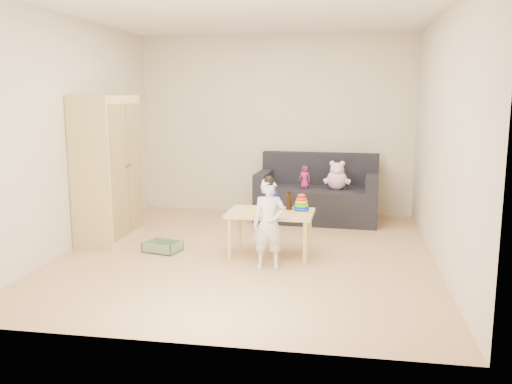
% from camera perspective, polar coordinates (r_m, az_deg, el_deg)
% --- Properties ---
extents(room, '(4.50, 4.50, 4.50)m').
position_cam_1_polar(room, '(5.80, -0.91, 5.92)').
color(room, tan).
rests_on(room, ground).
extents(wardrobe, '(0.48, 0.96, 1.72)m').
position_cam_1_polar(wardrobe, '(6.67, -15.36, 2.33)').
color(wardrobe, '#D9C277').
rests_on(wardrobe, ground).
extents(sofa, '(1.70, 0.91, 0.47)m').
position_cam_1_polar(sofa, '(7.58, 6.42, -1.29)').
color(sofa, black).
rests_on(sofa, ground).
extents(play_table, '(0.94, 0.60, 0.49)m').
position_cam_1_polar(play_table, '(5.93, 1.53, -4.35)').
color(play_table, '#E5CC7E').
rests_on(play_table, ground).
extents(storage_bin, '(0.44, 0.37, 0.11)m').
position_cam_1_polar(storage_bin, '(6.19, -9.81, -5.66)').
color(storage_bin, '#60815D').
rests_on(storage_bin, ground).
extents(toddler, '(0.35, 0.26, 0.89)m').
position_cam_1_polar(toddler, '(5.45, 1.38, -3.47)').
color(toddler, silver).
rests_on(toddler, ground).
extents(pink_bear, '(0.33, 0.29, 0.33)m').
position_cam_1_polar(pink_bear, '(7.43, 8.51, 1.53)').
color(pink_bear, '#FFBBDD').
rests_on(pink_bear, sofa).
extents(doll, '(0.18, 0.14, 0.31)m').
position_cam_1_polar(doll, '(7.45, 5.15, 1.54)').
color(doll, '#AD2071').
rests_on(doll, sofa).
extents(ring_stacker, '(0.17, 0.17, 0.20)m').
position_cam_1_polar(ring_stacker, '(5.84, 4.80, -1.38)').
color(ring_stacker, '#E2FF0D').
rests_on(ring_stacker, play_table).
extents(brown_bottle, '(0.07, 0.07, 0.21)m').
position_cam_1_polar(brown_bottle, '(5.97, 3.51, -1.02)').
color(brown_bottle, black).
rests_on(brown_bottle, play_table).
extents(blue_plush, '(0.19, 0.15, 0.22)m').
position_cam_1_polar(blue_plush, '(6.02, 1.78, -0.70)').
color(blue_plush, '#1B1FF5').
rests_on(blue_plush, play_table).
extents(wooden_figure, '(0.05, 0.04, 0.12)m').
position_cam_1_polar(wooden_figure, '(5.86, 0.94, -1.51)').
color(wooden_figure, brown).
rests_on(wooden_figure, play_table).
extents(yellow_book, '(0.21, 0.21, 0.01)m').
position_cam_1_polar(yellow_book, '(5.99, 0.65, -1.73)').
color(yellow_book, '#F4FF1A').
rests_on(yellow_book, play_table).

